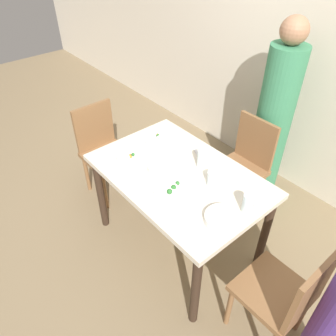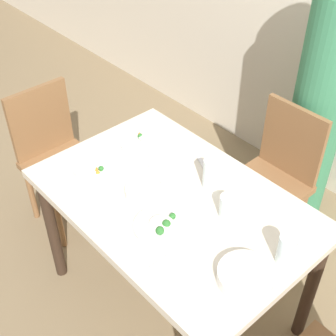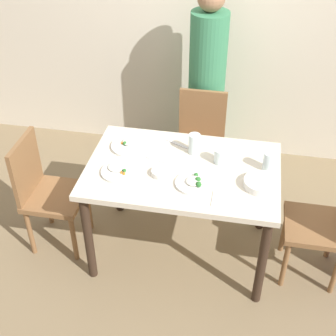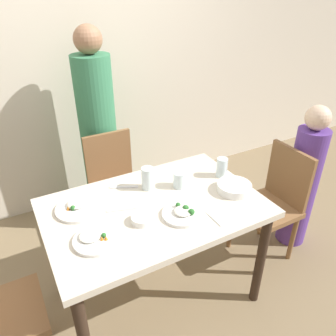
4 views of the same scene
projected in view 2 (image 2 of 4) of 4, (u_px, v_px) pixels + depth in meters
The scene contains 16 objects.
ground_plane at pixel (173, 299), 2.56m from camera, with size 10.00×10.00×0.00m, color #847051.
dining_table at pixel (174, 214), 2.14m from camera, with size 1.26×0.82×0.76m.
chair_adult_spot at pixel (274, 176), 2.63m from camera, with size 0.40×0.40×0.88m.
chair_empty_left at pixel (56, 155), 2.78m from camera, with size 0.40×0.40×0.88m.
person_adult at pixel (318, 111), 2.61m from camera, with size 0.30×0.30×1.64m.
bowl_curry at pixel (246, 276), 1.72m from camera, with size 0.21×0.21×0.05m.
plate_rice_adult at pixel (147, 141), 2.39m from camera, with size 0.26×0.26×0.05m.
plate_rice_child at pixel (161, 225), 1.93m from camera, with size 0.23×0.23×0.06m.
plate_noodles at pixel (99, 166), 2.23m from camera, with size 0.23×0.23×0.04m.
bowl_rice_small at pixel (138, 191), 2.08m from camera, with size 0.11×0.11×0.04m.
glass_water_tall at pixel (211, 173), 2.10m from camera, with size 0.08×0.08×0.14m.
glass_water_short at pixel (229, 206), 1.96m from camera, with size 0.08×0.08×0.10m.
glass_water_center at pixel (287, 249), 1.77m from camera, with size 0.07×0.07×0.13m.
napkin_folded at pixel (174, 270), 1.77m from camera, with size 0.14×0.14×0.01m.
fork_steel at pixel (203, 164), 2.26m from camera, with size 0.17×0.10×0.01m.
spoon_steel at pixel (156, 173), 2.20m from camera, with size 0.18×0.07×0.01m.
Camera 2 is at (1.11, -1.03, 2.19)m, focal length 50.00 mm.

